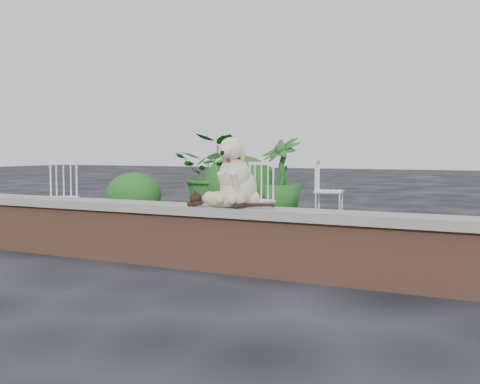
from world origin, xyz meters
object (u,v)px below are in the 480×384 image
at_px(potted_plant_a, 213,173).
at_px(potted_plant_b, 280,176).
at_px(dog, 239,171).
at_px(cat, 223,198).
at_px(chair_a, 59,197).
at_px(chair_b, 253,200).
at_px(chair_e, 329,190).

bearing_deg(potted_plant_a, potted_plant_b, 5.01).
relative_size(dog, cat, 0.66).
height_order(cat, potted_plant_b, potted_plant_b).
bearing_deg(chair_a, cat, -44.47).
bearing_deg(chair_a, chair_b, -5.38).
distance_m(cat, chair_b, 2.16).
height_order(dog, chair_e, dog).
distance_m(chair_a, chair_e, 4.01).
bearing_deg(cat, chair_e, 96.04).
xyz_separation_m(chair_e, potted_plant_b, (-0.98, 0.37, 0.18)).
xyz_separation_m(chair_b, chair_a, (-2.47, -0.78, 0.00)).
relative_size(dog, chair_e, 0.67).
relative_size(cat, potted_plant_a, 0.70).
distance_m(potted_plant_a, potted_plant_b, 1.25).
bearing_deg(potted_plant_a, chair_a, -99.00).
height_order(chair_e, potted_plant_a, potted_plant_a).
relative_size(dog, potted_plant_a, 0.46).
relative_size(chair_a, potted_plant_a, 0.69).
distance_m(chair_e, potted_plant_a, 2.25).
xyz_separation_m(dog, chair_b, (-0.78, 1.88, -0.43)).
bearing_deg(chair_b, chair_a, -153.93).
height_order(cat, potted_plant_a, potted_plant_a).
xyz_separation_m(chair_a, potted_plant_b, (1.75, 3.30, 0.18)).
bearing_deg(cat, potted_plant_b, 107.40).
relative_size(chair_e, potted_plant_b, 0.72).
distance_m(dog, potted_plant_a, 5.10).
height_order(chair_b, potted_plant_a, potted_plant_a).
bearing_deg(cat, chair_b, 109.07).
bearing_deg(potted_plant_b, chair_b, -74.08).
bearing_deg(dog, chair_b, 112.57).
relative_size(dog, potted_plant_b, 0.48).
relative_size(cat, chair_b, 1.02).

